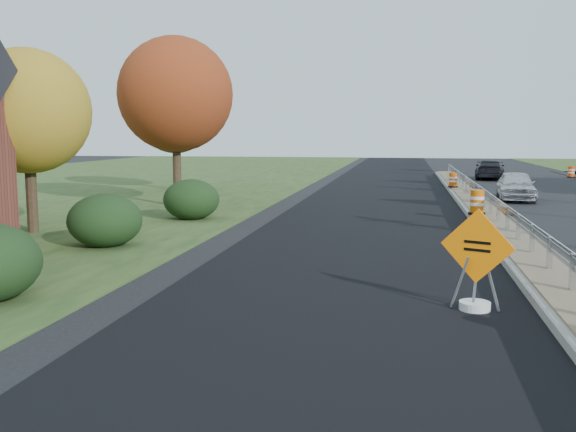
% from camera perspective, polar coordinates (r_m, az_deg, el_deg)
% --- Properties ---
extents(ground, '(140.00, 140.00, 0.00)m').
position_cam_1_polar(ground, '(17.32, 20.81, -3.77)').
color(ground, black).
rests_on(ground, ground).
extents(milled_overlay, '(7.20, 120.00, 0.01)m').
position_cam_1_polar(milled_overlay, '(26.94, 7.69, 0.48)').
color(milled_overlay, black).
rests_on(milled_overlay, ground).
extents(median, '(1.60, 55.00, 0.23)m').
position_cam_1_polar(median, '(25.11, 17.55, -0.05)').
color(median, gray).
rests_on(median, ground).
extents(guardrail, '(0.10, 46.15, 0.72)m').
position_cam_1_polar(guardrail, '(26.03, 17.34, 1.57)').
color(guardrail, silver).
rests_on(guardrail, median).
extents(hedge_mid, '(2.09, 2.09, 1.52)m').
position_cam_1_polar(hedge_mid, '(18.83, -15.96, -0.36)').
color(hedge_mid, black).
rests_on(hedge_mid, ground).
extents(hedge_north, '(2.09, 2.09, 1.52)m').
position_cam_1_polar(hedge_north, '(24.15, -8.59, 1.47)').
color(hedge_north, black).
rests_on(hedge_north, ground).
extents(tree_near_yellow, '(3.96, 3.96, 5.88)m').
position_cam_1_polar(tree_near_yellow, '(22.15, -22.16, 8.60)').
color(tree_near_yellow, '#473523').
rests_on(tree_near_yellow, ground).
extents(tree_near_red, '(4.95, 4.95, 7.35)m').
position_cam_1_polar(tree_near_red, '(28.51, -9.98, 10.59)').
color(tree_near_red, '#473523').
rests_on(tree_near_red, ground).
extents(tree_near_back, '(4.29, 4.29, 6.37)m').
position_cam_1_polar(tree_near_back, '(37.02, -10.03, 8.80)').
color(tree_near_back, '#473523').
rests_on(tree_near_back, ground).
extents(caution_sign, '(1.24, 0.58, 1.86)m').
position_cam_1_polar(caution_sign, '(12.13, 16.34, -5.90)').
color(caution_sign, white).
rests_on(caution_sign, ground).
extents(barrel_median_mid, '(0.62, 0.62, 0.91)m').
position_cam_1_polar(barrel_median_mid, '(24.58, 16.45, 1.14)').
color(barrel_median_mid, black).
rests_on(barrel_median_mid, median).
extents(barrel_median_far, '(0.55, 0.55, 0.80)m').
position_cam_1_polar(barrel_median_far, '(36.78, 14.45, 3.08)').
color(barrel_median_far, black).
rests_on(barrel_median_far, median).
extents(barrel_shoulder_far, '(0.57, 0.57, 0.84)m').
position_cam_1_polar(barrel_shoulder_far, '(51.37, 23.87, 3.59)').
color(barrel_shoulder_far, black).
rests_on(barrel_shoulder_far, ground).
extents(car_silver, '(1.94, 4.25, 1.41)m').
position_cam_1_polar(car_silver, '(32.81, 19.59, 2.57)').
color(car_silver, silver).
rests_on(car_silver, ground).
extents(car_dark_far, '(2.55, 4.96, 1.38)m').
position_cam_1_polar(car_dark_far, '(47.41, 17.50, 3.97)').
color(car_dark_far, black).
rests_on(car_dark_far, ground).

